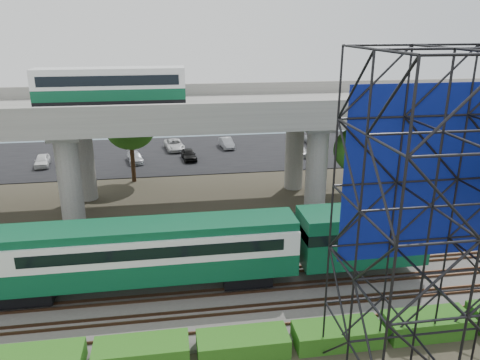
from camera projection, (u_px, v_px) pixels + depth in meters
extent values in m
plane|color=#474233|center=(214.00, 306.00, 27.57)|extent=(140.00, 140.00, 0.00)
cube|color=slate|center=(211.00, 286.00, 29.41)|extent=(90.00, 12.00, 0.20)
cube|color=black|center=(201.00, 231.00, 37.39)|extent=(90.00, 5.00, 0.08)
cube|color=black|center=(187.00, 153.00, 59.38)|extent=(90.00, 18.00, 0.08)
cube|color=#3E5967|center=(181.00, 120.00, 79.98)|extent=(140.00, 40.00, 0.03)
cube|color=#472D1E|center=(220.00, 330.00, 24.94)|extent=(90.00, 0.08, 0.16)
cube|color=#472D1E|center=(217.00, 315.00, 26.28)|extent=(90.00, 0.08, 0.16)
cube|color=#472D1E|center=(216.00, 309.00, 26.81)|extent=(90.00, 0.08, 0.16)
cube|color=#472D1E|center=(213.00, 295.00, 28.16)|extent=(90.00, 0.08, 0.16)
cube|color=#472D1E|center=(212.00, 290.00, 28.68)|extent=(90.00, 0.08, 0.16)
cube|color=#472D1E|center=(210.00, 278.00, 30.03)|extent=(90.00, 0.08, 0.16)
cube|color=#472D1E|center=(209.00, 274.00, 30.55)|extent=(90.00, 0.08, 0.16)
cube|color=#472D1E|center=(207.00, 263.00, 31.90)|extent=(90.00, 0.08, 0.16)
cube|color=#472D1E|center=(207.00, 259.00, 32.42)|extent=(90.00, 0.08, 0.16)
cube|color=#472D1E|center=(205.00, 250.00, 33.77)|extent=(90.00, 0.08, 0.16)
cube|color=black|center=(29.00, 291.00, 27.61)|extent=(3.00, 2.20, 0.90)
cube|color=black|center=(246.00, 274.00, 29.51)|extent=(3.00, 2.20, 0.90)
cube|color=#0A4B2D|center=(140.00, 265.00, 28.19)|extent=(19.00, 3.00, 1.40)
cube|color=silver|center=(138.00, 244.00, 27.73)|extent=(19.00, 3.00, 1.50)
cube|color=#0A4B2D|center=(137.00, 228.00, 27.41)|extent=(19.00, 2.60, 0.50)
cube|color=black|center=(155.00, 242.00, 27.86)|extent=(15.00, 3.06, 0.70)
cube|color=#0A4B2D|center=(362.00, 235.00, 29.91)|extent=(8.00, 3.00, 3.40)
cube|color=#9E9B93|center=(193.00, 112.00, 39.79)|extent=(80.00, 12.00, 1.20)
cube|color=#9E9B93|center=(198.00, 111.00, 34.04)|extent=(80.00, 0.50, 1.10)
cube|color=#9E9B93|center=(189.00, 89.00, 44.80)|extent=(80.00, 0.50, 1.10)
cylinder|color=#9E9B93|center=(70.00, 182.00, 36.53)|extent=(1.80, 1.80, 8.00)
cylinder|color=#9E9B93|center=(84.00, 158.00, 43.08)|extent=(1.80, 1.80, 8.00)
cube|color=#9E9B93|center=(73.00, 126.00, 38.62)|extent=(2.40, 9.00, 0.60)
cylinder|color=#9E9B93|center=(316.00, 170.00, 39.45)|extent=(1.80, 1.80, 8.00)
cylinder|color=#9E9B93|center=(294.00, 149.00, 46.00)|extent=(1.80, 1.80, 8.00)
cube|color=#9E9B93|center=(306.00, 119.00, 41.54)|extent=(2.40, 9.00, 0.60)
cylinder|color=#9E9B93|center=(462.00, 142.00, 48.62)|extent=(1.80, 1.80, 8.00)
cube|color=black|center=(112.00, 103.00, 38.51)|extent=(12.00, 2.50, 0.70)
cube|color=#0A4B2D|center=(111.00, 93.00, 38.26)|extent=(12.00, 2.50, 0.90)
cube|color=silver|center=(110.00, 80.00, 37.91)|extent=(12.00, 2.50, 1.30)
cube|color=black|center=(110.00, 79.00, 37.89)|extent=(11.00, 2.56, 0.80)
cube|color=silver|center=(109.00, 70.00, 37.65)|extent=(12.00, 2.40, 0.30)
cube|color=navy|center=(428.00, 174.00, 21.33)|extent=(8.10, 0.08, 8.25)
cube|color=#235914|center=(142.00, 353.00, 22.78)|extent=(4.60, 1.80, 1.15)
cube|color=#235914|center=(243.00, 344.00, 23.53)|extent=(4.60, 1.80, 1.03)
cube|color=#235914|center=(338.00, 334.00, 24.26)|extent=(4.60, 1.80, 1.01)
cube|color=#235914|center=(427.00, 324.00, 24.97)|extent=(4.60, 1.80, 1.12)
cylinder|color=#382314|center=(360.00, 186.00, 40.54)|extent=(0.44, 0.44, 4.80)
ellipsoid|color=#235914|center=(363.00, 150.00, 39.52)|extent=(4.94, 4.94, 4.18)
cylinder|color=#382314|center=(133.00, 159.00, 48.39)|extent=(0.44, 0.44, 4.80)
ellipsoid|color=#235914|center=(130.00, 129.00, 47.36)|extent=(4.94, 4.94, 4.18)
imported|color=black|center=(112.00, 233.00, 35.34)|extent=(4.83, 2.57, 1.29)
imported|color=white|center=(42.00, 160.00, 53.90)|extent=(2.03, 4.03, 1.32)
imported|color=silver|center=(72.00, 149.00, 58.97)|extent=(1.69, 3.56, 1.13)
imported|color=#B9BBC2|center=(135.00, 157.00, 55.46)|extent=(2.37, 4.25, 1.16)
imported|color=silver|center=(174.00, 145.00, 60.80)|extent=(2.86, 5.01, 1.32)
imported|color=black|center=(189.00, 154.00, 56.37)|extent=(1.97, 4.00, 1.31)
imported|color=gray|center=(227.00, 143.00, 61.81)|extent=(1.83, 4.08, 1.30)
imported|color=#BABABA|center=(299.00, 150.00, 58.39)|extent=(1.69, 4.08, 1.18)
imported|color=#9FA0A6|center=(313.00, 140.00, 63.57)|extent=(1.96, 4.16, 1.15)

